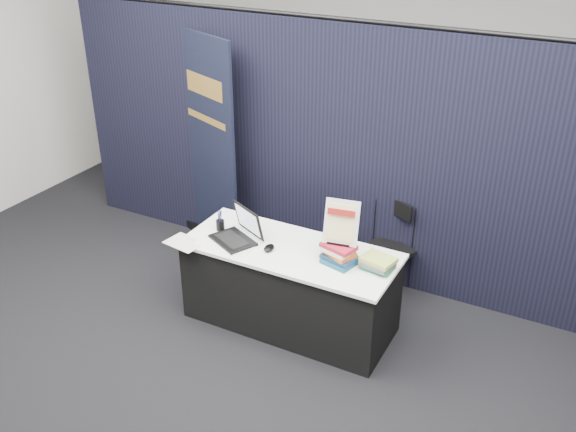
# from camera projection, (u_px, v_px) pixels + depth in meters

# --- Properties ---
(floor) EXTENTS (8.00, 8.00, 0.00)m
(floor) POSITION_uv_depth(u_px,v_px,m) (258.00, 358.00, 5.21)
(floor) COLOR black
(floor) RESTS_ON ground
(wall_back) EXTENTS (8.00, 0.02, 3.50)m
(wall_back) POSITION_uv_depth(u_px,v_px,m) (426.00, 44.00, 7.54)
(wall_back) COLOR beige
(wall_back) RESTS_ON floor
(drape_partition) EXTENTS (6.00, 0.08, 2.40)m
(drape_partition) POSITION_uv_depth(u_px,v_px,m) (343.00, 155.00, 5.91)
(drape_partition) COLOR black
(drape_partition) RESTS_ON floor
(display_table) EXTENTS (1.80, 0.75, 0.75)m
(display_table) POSITION_uv_depth(u_px,v_px,m) (290.00, 286.00, 5.46)
(display_table) COLOR black
(display_table) RESTS_ON floor
(laptop) EXTENTS (0.45, 0.45, 0.28)m
(laptop) POSITION_uv_depth(u_px,v_px,m) (236.00, 232.00, 5.41)
(laptop) COLOR black
(laptop) RESTS_ON display_table
(mouse) EXTENTS (0.09, 0.13, 0.04)m
(mouse) POSITION_uv_depth(u_px,v_px,m) (269.00, 248.00, 5.26)
(mouse) COLOR black
(mouse) RESTS_ON display_table
(brochure_left) EXTENTS (0.34, 0.26, 0.00)m
(brochure_left) POSITION_uv_depth(u_px,v_px,m) (184.00, 243.00, 5.38)
(brochure_left) COLOR beige
(brochure_left) RESTS_ON display_table
(brochure_mid) EXTENTS (0.32, 0.23, 0.00)m
(brochure_mid) POSITION_uv_depth(u_px,v_px,m) (216.00, 242.00, 5.39)
(brochure_mid) COLOR white
(brochure_mid) RESTS_ON display_table
(brochure_right) EXTENTS (0.27, 0.20, 0.00)m
(brochure_right) POSITION_uv_depth(u_px,v_px,m) (236.00, 249.00, 5.29)
(brochure_right) COLOR white
(brochure_right) RESTS_ON display_table
(pen_cup) EXTENTS (0.08, 0.08, 0.09)m
(pen_cup) POSITION_uv_depth(u_px,v_px,m) (220.00, 225.00, 5.56)
(pen_cup) COLOR black
(pen_cup) RESTS_ON display_table
(book_stack_tall) EXTENTS (0.29, 0.26, 0.17)m
(book_stack_tall) POSITION_uv_depth(u_px,v_px,m) (339.00, 254.00, 5.05)
(book_stack_tall) COLOR #164D55
(book_stack_tall) RESTS_ON display_table
(book_stack_short) EXTENTS (0.26, 0.21, 0.10)m
(book_stack_short) POSITION_uv_depth(u_px,v_px,m) (378.00, 264.00, 4.98)
(book_stack_short) COLOR #1B6539
(book_stack_short) RESTS_ON display_table
(info_sign) EXTENTS (0.29, 0.16, 0.37)m
(info_sign) POSITION_uv_depth(u_px,v_px,m) (341.00, 223.00, 4.96)
(info_sign) COLOR black
(info_sign) RESTS_ON book_stack_tall
(pullup_banner) EXTENTS (0.90, 0.46, 2.21)m
(pullup_banner) POSITION_uv_depth(u_px,v_px,m) (209.00, 157.00, 6.46)
(pullup_banner) COLOR black
(pullup_banner) RESTS_ON floor
(stacking_chair) EXTENTS (0.53, 0.55, 0.89)m
(stacking_chair) POSITION_uv_depth(u_px,v_px,m) (388.00, 245.00, 5.86)
(stacking_chair) COLOR black
(stacking_chair) RESTS_ON floor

